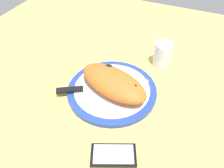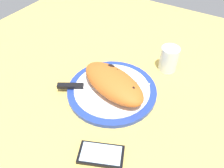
{
  "view_description": "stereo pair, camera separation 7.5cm",
  "coord_description": "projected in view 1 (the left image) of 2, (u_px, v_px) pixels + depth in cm",
  "views": [
    {
      "loc": [
        -21.44,
        49.54,
        55.51
      ],
      "look_at": [
        0.0,
        0.0,
        3.77
      ],
      "focal_mm": 36.07,
      "sensor_mm": 36.0,
      "label": 1
    },
    {
      "loc": [
        -28.08,
        46.11,
        55.51
      ],
      "look_at": [
        0.0,
        0.0,
        3.77
      ],
      "focal_mm": 36.07,
      "sensor_mm": 36.0,
      "label": 2
    }
  ],
  "objects": [
    {
      "name": "smartphone",
      "position": [
        113.0,
        155.0,
        0.6
      ],
      "size": [
        13.73,
        10.82,
        1.16
      ],
      "color": "black",
      "rests_on": "ground_plane"
    },
    {
      "name": "water_glass",
      "position": [
        162.0,
        56.0,
        0.86
      ],
      "size": [
        6.69,
        6.69,
        9.45
      ],
      "color": "silver",
      "rests_on": "ground_plane"
    },
    {
      "name": "calzone",
      "position": [
        113.0,
        83.0,
        0.73
      ],
      "size": [
        27.42,
        18.69,
        6.72
      ],
      "color": "#C16023",
      "rests_on": "plate"
    },
    {
      "name": "fork",
      "position": [
        119.0,
        77.0,
        0.8
      ],
      "size": [
        17.51,
        4.85,
        0.4
      ],
      "color": "silver",
      "rests_on": "plate"
    },
    {
      "name": "ground_plane",
      "position": [
        112.0,
        95.0,
        0.78
      ],
      "size": [
        150.0,
        150.0,
        3.0
      ],
      "primitive_type": "cube",
      "color": "#DBB756"
    },
    {
      "name": "knife",
      "position": [
        80.0,
        89.0,
        0.75
      ],
      "size": [
        20.69,
        13.08,
        1.2
      ],
      "color": "silver",
      "rests_on": "plate"
    },
    {
      "name": "plate",
      "position": [
        112.0,
        90.0,
        0.77
      ],
      "size": [
        30.42,
        30.42,
        1.77
      ],
      "color": "#233D99",
      "rests_on": "ground_plane"
    }
  ]
}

